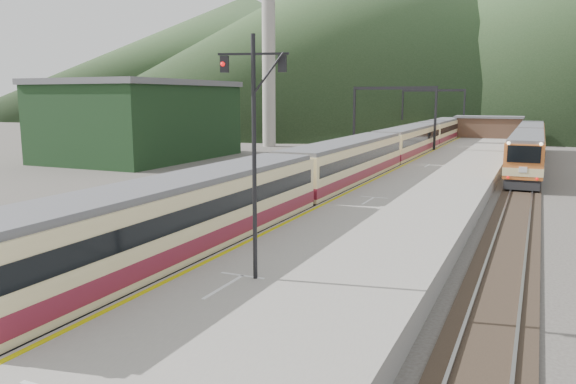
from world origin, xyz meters
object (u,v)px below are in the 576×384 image
at_px(second_train, 529,147).
at_px(main_train, 384,152).
at_px(signal_mast, 254,134).
at_px(worker, 17,248).

bearing_deg(second_train, main_train, -132.17).
bearing_deg(signal_mast, second_train, 81.03).
bearing_deg(worker, signal_mast, -160.38).
bearing_deg(signal_mast, worker, -178.74).
distance_m(main_train, second_train, 17.13).
height_order(signal_mast, worker, signal_mast).
height_order(second_train, worker, second_train).
height_order(main_train, second_train, main_train).
distance_m(main_train, signal_mast, 33.35).
bearing_deg(second_train, signal_mast, -98.97).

